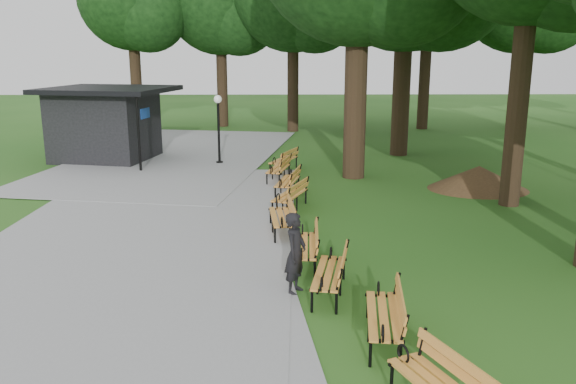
{
  "coord_description": "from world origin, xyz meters",
  "views": [
    {
      "loc": [
        -0.42,
        -11.27,
        4.6
      ],
      "look_at": [
        -0.17,
        2.95,
        1.1
      ],
      "focal_mm": 36.29,
      "sensor_mm": 36.0,
      "label": 1
    }
  ],
  "objects_px": {
    "lamp_post": "(218,114)",
    "bench_2": "(329,273)",
    "dirt_mound": "(478,178)",
    "bench_7": "(278,169)",
    "kiosk": "(105,124)",
    "bench_3": "(304,246)",
    "person": "(296,253)",
    "bench_4": "(281,217)",
    "bench_1": "(383,316)",
    "bench_8": "(284,160)",
    "bench_6": "(287,181)",
    "bench_5": "(290,195)"
  },
  "relations": [
    {
      "from": "bench_3",
      "to": "dirt_mound",
      "type": "bearing_deg",
      "value": 141.54
    },
    {
      "from": "lamp_post",
      "to": "kiosk",
      "type": "bearing_deg",
      "value": 167.76
    },
    {
      "from": "bench_7",
      "to": "kiosk",
      "type": "bearing_deg",
      "value": -107.25
    },
    {
      "from": "person",
      "to": "bench_6",
      "type": "xyz_separation_m",
      "value": [
        -0.02,
        7.82,
        -0.36
      ]
    },
    {
      "from": "person",
      "to": "lamp_post",
      "type": "relative_size",
      "value": 0.57
    },
    {
      "from": "dirt_mound",
      "to": "bench_7",
      "type": "relative_size",
      "value": 1.48
    },
    {
      "from": "person",
      "to": "kiosk",
      "type": "distance_m",
      "value": 16.13
    },
    {
      "from": "lamp_post",
      "to": "bench_2",
      "type": "height_order",
      "value": "lamp_post"
    },
    {
      "from": "bench_2",
      "to": "bench_5",
      "type": "bearing_deg",
      "value": -163.29
    },
    {
      "from": "bench_2",
      "to": "bench_4",
      "type": "relative_size",
      "value": 1.0
    },
    {
      "from": "dirt_mound",
      "to": "bench_4",
      "type": "xyz_separation_m",
      "value": [
        -6.66,
        -4.75,
        0.04
      ]
    },
    {
      "from": "bench_6",
      "to": "bench_8",
      "type": "bearing_deg",
      "value": -166.21
    },
    {
      "from": "kiosk",
      "to": "bench_8",
      "type": "relative_size",
      "value": 2.58
    },
    {
      "from": "kiosk",
      "to": "bench_6",
      "type": "bearing_deg",
      "value": -27.41
    },
    {
      "from": "dirt_mound",
      "to": "bench_5",
      "type": "xyz_separation_m",
      "value": [
        -6.4,
        -2.47,
        0.04
      ]
    },
    {
      "from": "bench_5",
      "to": "bench_6",
      "type": "height_order",
      "value": "same"
    },
    {
      "from": "lamp_post",
      "to": "bench_6",
      "type": "height_order",
      "value": "lamp_post"
    },
    {
      "from": "bench_1",
      "to": "bench_2",
      "type": "height_order",
      "value": "same"
    },
    {
      "from": "bench_4",
      "to": "bench_6",
      "type": "distance_m",
      "value": 4.12
    },
    {
      "from": "bench_6",
      "to": "person",
      "type": "bearing_deg",
      "value": 12.62
    },
    {
      "from": "person",
      "to": "bench_3",
      "type": "xyz_separation_m",
      "value": [
        0.24,
        1.46,
        -0.36
      ]
    },
    {
      "from": "kiosk",
      "to": "bench_4",
      "type": "xyz_separation_m",
      "value": [
        7.41,
        -10.47,
        -1.09
      ]
    },
    {
      "from": "bench_1",
      "to": "bench_7",
      "type": "bearing_deg",
      "value": -164.61
    },
    {
      "from": "person",
      "to": "bench_1",
      "type": "height_order",
      "value": "person"
    },
    {
      "from": "kiosk",
      "to": "bench_3",
      "type": "bearing_deg",
      "value": -45.78
    },
    {
      "from": "bench_6",
      "to": "bench_8",
      "type": "height_order",
      "value": "same"
    },
    {
      "from": "person",
      "to": "bench_4",
      "type": "relative_size",
      "value": 0.85
    },
    {
      "from": "bench_4",
      "to": "bench_8",
      "type": "bearing_deg",
      "value": 174.65
    },
    {
      "from": "kiosk",
      "to": "bench_1",
      "type": "relative_size",
      "value": 2.58
    },
    {
      "from": "bench_5",
      "to": "bench_6",
      "type": "relative_size",
      "value": 1.0
    },
    {
      "from": "person",
      "to": "kiosk",
      "type": "bearing_deg",
      "value": 50.65
    },
    {
      "from": "dirt_mound",
      "to": "bench_3",
      "type": "distance_m",
      "value": 9.33
    },
    {
      "from": "kiosk",
      "to": "dirt_mound",
      "type": "relative_size",
      "value": 1.75
    },
    {
      "from": "dirt_mound",
      "to": "bench_6",
      "type": "distance_m",
      "value": 6.47
    },
    {
      "from": "lamp_post",
      "to": "bench_5",
      "type": "height_order",
      "value": "lamp_post"
    },
    {
      "from": "person",
      "to": "bench_5",
      "type": "relative_size",
      "value": 0.85
    },
    {
      "from": "person",
      "to": "bench_1",
      "type": "relative_size",
      "value": 0.85
    },
    {
      "from": "kiosk",
      "to": "bench_1",
      "type": "bearing_deg",
      "value": -48.45
    },
    {
      "from": "bench_4",
      "to": "bench_2",
      "type": "bearing_deg",
      "value": 8.75
    },
    {
      "from": "lamp_post",
      "to": "bench_8",
      "type": "xyz_separation_m",
      "value": [
        2.63,
        -1.57,
        -1.6
      ]
    },
    {
      "from": "dirt_mound",
      "to": "bench_4",
      "type": "height_order",
      "value": "bench_4"
    },
    {
      "from": "dirt_mound",
      "to": "bench_7",
      "type": "height_order",
      "value": "bench_7"
    },
    {
      "from": "kiosk",
      "to": "bench_1",
      "type": "distance_m",
      "value": 18.51
    },
    {
      "from": "bench_2",
      "to": "bench_3",
      "type": "xyz_separation_m",
      "value": [
        -0.4,
        1.59,
        0.0
      ]
    },
    {
      "from": "person",
      "to": "bench_3",
      "type": "height_order",
      "value": "person"
    },
    {
      "from": "lamp_post",
      "to": "dirt_mound",
      "type": "relative_size",
      "value": 1.0
    },
    {
      "from": "bench_2",
      "to": "bench_8",
      "type": "relative_size",
      "value": 1.0
    },
    {
      "from": "bench_7",
      "to": "bench_8",
      "type": "relative_size",
      "value": 1.0
    },
    {
      "from": "bench_1",
      "to": "bench_3",
      "type": "distance_m",
      "value": 3.6
    },
    {
      "from": "bench_7",
      "to": "bench_8",
      "type": "height_order",
      "value": "same"
    }
  ]
}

